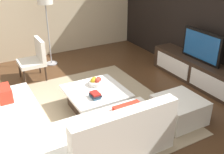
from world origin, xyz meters
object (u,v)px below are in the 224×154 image
Objects in this scene: coffee_table at (96,99)px; accent_chair_near at (35,57)px; media_console at (198,72)px; book_stack at (95,95)px; sectional_couch at (52,131)px; ottoman at (179,110)px; television at (202,46)px; floor_lamp at (45,1)px; fruit_bowl at (96,82)px.

coffee_table is 1.86m from accent_chair_near.
book_stack is (0.12, -2.41, 0.17)m from media_console.
sectional_couch is 2.39m from accent_chair_near.
ottoman is (0.86, -1.27, -0.05)m from media_console.
floor_lamp is at bearing -136.49° from television.
book_stack is at bearing -1.37° from floor_lamp.
accent_chair_near reaches higher than fruit_bowl.
fruit_bowl is (-0.78, 1.06, 0.16)m from sectional_couch.
media_console is at bearing 82.69° from fruit_bowl.
sectional_couch reaches higher than coffee_table.
television reaches higher than sectional_couch.
sectional_couch is at bearing -53.71° from fruit_bowl.
sectional_couch reaches higher than fruit_bowl.
coffee_table is 1.12× the size of accent_chair_near.
coffee_table is 0.31m from fruit_bowl.
sectional_couch is 2.41× the size of coffee_table.
accent_chair_near is at bearing -122.94° from television.
floor_lamp is (-2.97, 0.91, 1.23)m from sectional_couch.
television is 0.55× the size of floor_lamp.
ottoman is (2.71, 1.59, -0.29)m from accent_chair_near.
sectional_couch is 11.72× the size of book_stack.
floor_lamp reaches higher than sectional_couch.
accent_chair_near is 2.02m from book_stack.
ottoman is 1.49m from fruit_bowl.
media_console is 2.69× the size of accent_chair_near.
accent_chair_near is at bearing -122.95° from media_console.
book_stack reaches higher than coffee_table.
television is 1.38× the size of ottoman.
fruit_bowl is at bearing -97.31° from media_console.
book_stack is (2.60, -0.06, -1.08)m from floor_lamp.
ottoman is at bearing 47.00° from coffee_table.
floor_lamp is (-0.63, 0.51, 1.01)m from accent_chair_near.
floor_lamp is (-2.48, -2.35, 0.69)m from television.
media_console is at bearing 98.67° from sectional_couch.
accent_chair_near reaches higher than coffee_table.
sectional_couch is 2.69× the size of accent_chair_near.
accent_chair_near is at bearing -38.98° from floor_lamp.
sectional_couch is 1.33m from fruit_bowl.
fruit_bowl is at bearing -140.78° from ottoman.
coffee_table is 0.33m from book_stack.
floor_lamp is (-2.38, -0.05, 1.30)m from coffee_table.
floor_lamp is at bearing -136.49° from media_console.
floor_lamp is (-2.48, -2.35, 1.25)m from media_console.
television is 1.65m from ottoman.
fruit_bowl is at bearing 31.04° from accent_chair_near.
book_stack is at bearing -122.88° from ottoman.
television is 2.45m from book_stack.
sectional_couch is 2.03m from ottoman.
fruit_bowl is at bearing 126.29° from sectional_couch.
ottoman is 1.38m from book_stack.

